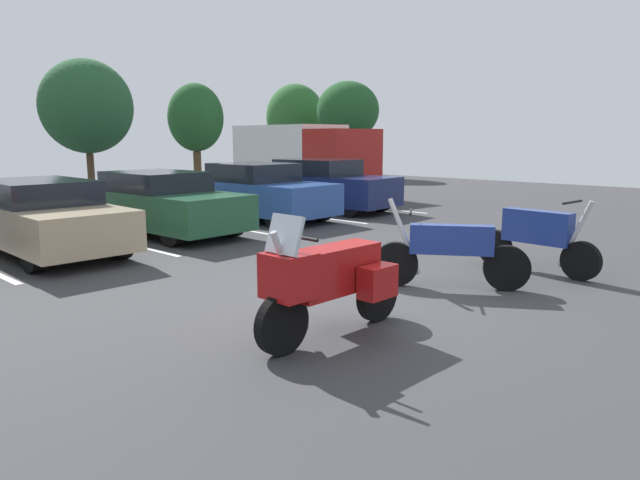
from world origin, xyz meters
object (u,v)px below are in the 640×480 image
at_px(motorcycle_touring, 328,279).
at_px(car_navy, 324,185).
at_px(car_green, 161,203).
at_px(car_blue, 260,192).
at_px(car_tan, 42,217).
at_px(box_truck, 302,156).
at_px(motorcycle_second, 450,252).
at_px(motorcycle_third, 537,237).

bearing_deg(motorcycle_touring, car_navy, 42.96).
relative_size(car_green, car_blue, 1.09).
bearing_deg(car_tan, box_truck, 21.80).
xyz_separation_m(motorcycle_touring, car_blue, (5.67, 7.64, 0.06)).
height_order(motorcycle_touring, motorcycle_second, motorcycle_touring).
bearing_deg(car_blue, motorcycle_second, -111.04).
height_order(car_tan, box_truck, box_truck).
bearing_deg(motorcycle_second, box_truck, 53.27).
xyz_separation_m(motorcycle_second, motorcycle_third, (1.85, -0.53, 0.05)).
distance_m(car_navy, box_truck, 5.34).
xyz_separation_m(motorcycle_second, car_green, (-0.21, 7.40, 0.15)).
height_order(car_green, car_navy, car_navy).
distance_m(motorcycle_second, car_green, 7.41).
bearing_deg(motorcycle_third, car_green, 104.60).
bearing_deg(motorcycle_touring, motorcycle_second, 2.91).
bearing_deg(car_green, car_navy, 2.03).
height_order(motorcycle_touring, car_tan, motorcycle_touring).
xyz_separation_m(motorcycle_third, car_green, (-2.06, 7.93, 0.10)).
xyz_separation_m(motorcycle_third, car_navy, (3.68, 8.13, 0.16)).
xyz_separation_m(motorcycle_touring, box_truck, (11.57, 11.92, 0.79)).
bearing_deg(motorcycle_third, car_blue, 82.68).
relative_size(car_tan, box_truck, 0.71).
height_order(car_navy, box_truck, box_truck).
bearing_deg(motorcycle_second, car_tan, 112.87).
bearing_deg(box_truck, car_navy, -127.96).
distance_m(motorcycle_third, car_tan, 9.00).
distance_m(car_blue, car_navy, 2.65).
bearing_deg(car_tan, motorcycle_touring, -88.44).
height_order(car_blue, car_navy, car_navy).
bearing_deg(box_truck, motorcycle_third, -119.41).
relative_size(motorcycle_second, car_tan, 0.42).
bearing_deg(car_blue, car_tan, -175.80).
distance_m(motorcycle_touring, motorcycle_third, 4.66).
distance_m(car_tan, car_navy, 8.53).
bearing_deg(motorcycle_third, car_tan, 122.48).
bearing_deg(motorcycle_second, motorcycle_third, -15.83).
bearing_deg(box_truck, motorcycle_second, -126.73).
bearing_deg(car_tan, car_navy, 3.60).
distance_m(motorcycle_touring, car_tan, 7.21).
distance_m(motorcycle_touring, car_navy, 11.37).
distance_m(motorcycle_second, motorcycle_third, 1.93).
xyz_separation_m(motorcycle_touring, car_navy, (8.32, 7.75, 0.09)).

